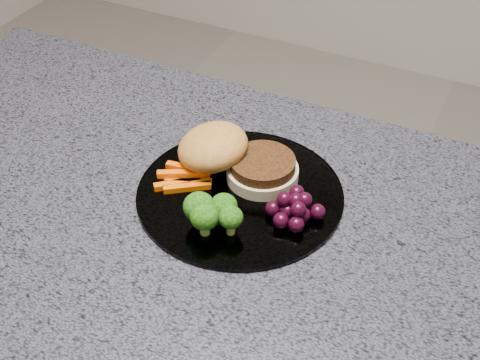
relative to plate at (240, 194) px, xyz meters
name	(u,v)px	position (x,y,z in m)	size (l,w,h in m)	color
countertop	(250,251)	(0.04, -0.06, -0.02)	(1.20, 0.60, 0.04)	#494A53
plate	(240,194)	(0.00, 0.00, 0.00)	(0.26, 0.26, 0.01)	white
burger	(230,158)	(-0.03, 0.03, 0.02)	(0.18, 0.12, 0.05)	#C5B68B
carrot_sticks	(185,178)	(-0.07, -0.01, 0.01)	(0.07, 0.06, 0.02)	#E35803
broccoli	(211,211)	(0.00, -0.07, 0.03)	(0.07, 0.06, 0.04)	olive
grape_bunch	(294,207)	(0.08, -0.01, 0.02)	(0.07, 0.06, 0.03)	black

